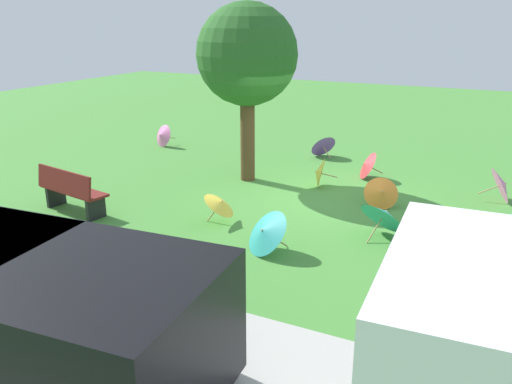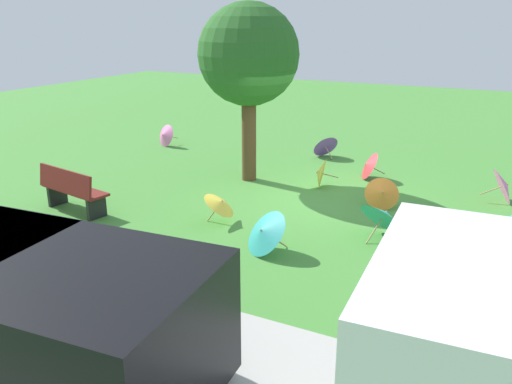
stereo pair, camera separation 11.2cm
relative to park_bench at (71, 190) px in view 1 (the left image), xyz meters
The scene contains 14 objects.
ground 4.85m from the park_bench, 140.89° to the right, with size 40.00×40.00×0.00m, color #478C38.
road_strip 5.38m from the park_bench, 134.33° to the left, with size 40.00×4.15×0.01m, color #B2AFA8.
park_bench is the anchor object (origin of this frame).
shade_tree 4.73m from the park_bench, 120.38° to the right, with size 2.26×2.26×4.02m.
parasol_teal_0 4.17m from the park_bench, behind, with size 1.04×0.99×0.73m.
parasol_yellow_1 2.99m from the park_bench, 163.51° to the right, with size 0.73×0.77×0.61m.
parasol_pink_0 8.73m from the park_bench, 149.39° to the right, with size 0.77×0.89×0.76m.
parasol_red_0 6.64m from the park_bench, 133.14° to the right, with size 0.74×0.81×0.67m.
parasol_teal_2 5.95m from the park_bench, 165.19° to the right, with size 1.03×0.96×0.77m.
parasol_yellow_5 5.28m from the park_bench, 135.43° to the right, with size 0.61×0.70×0.68m.
parasol_teal_3 7.96m from the park_bench, 163.27° to the right, with size 0.69×0.75×0.65m.
parasol_pink_1 5.60m from the park_bench, 72.13° to the right, with size 0.74×0.72×0.67m.
parasol_orange_4 6.14m from the park_bench, 150.94° to the right, with size 0.82×0.79×0.65m.
parasol_purple_1 6.97m from the park_bench, 114.74° to the right, with size 0.85×0.88×0.67m.
Camera 1 is at (-3.81, 10.16, 3.70)m, focal length 37.03 mm.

